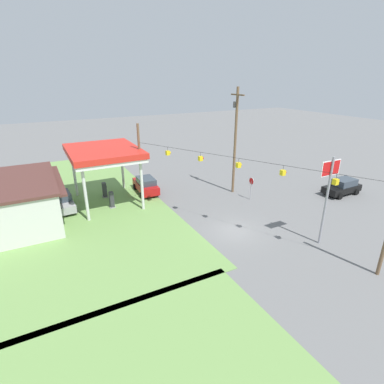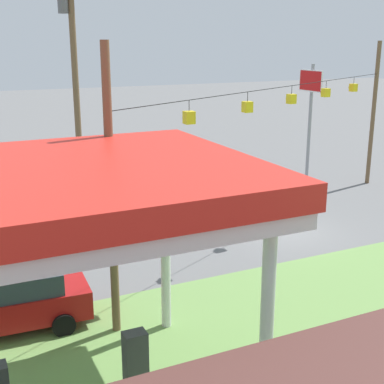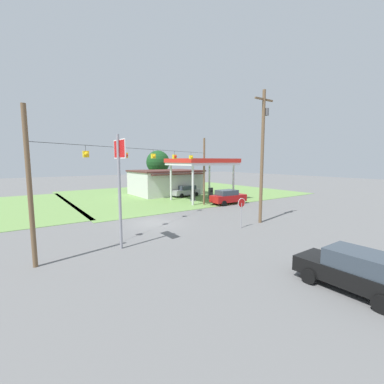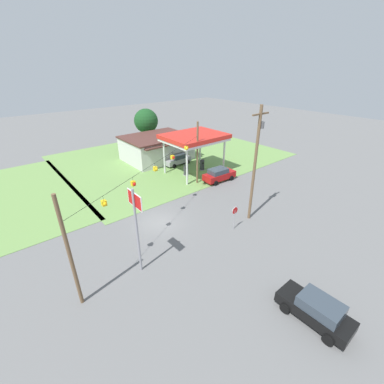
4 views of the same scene
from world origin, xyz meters
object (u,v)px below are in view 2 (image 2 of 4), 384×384
object	(u,v)px
stop_sign_overhead	(310,104)
utility_pole_main	(75,85)
fuel_pump_near	(136,365)
car_on_crossroad	(136,152)
car_at_pumps_front	(10,300)
stop_sign_roadside	(135,176)
gas_station_canopy	(57,193)

from	to	relation	value
stop_sign_overhead	utility_pole_main	world-z (taller)	utility_pole_main
fuel_pump_near	car_on_crossroad	world-z (taller)	car_on_crossroad
fuel_pump_near	car_at_pumps_front	bearing A→B (deg)	-62.61
utility_pole_main	stop_sign_roadside	bearing A→B (deg)	-172.84
stop_sign_roadside	stop_sign_overhead	size ratio (longest dim) A/B	0.35
gas_station_canopy	stop_sign_overhead	xyz separation A→B (m)	(-16.23, -12.90, -0.30)
stop_sign_roadside	utility_pole_main	xyz separation A→B (m)	(2.82, 0.35, 4.57)
car_at_pumps_front	stop_sign_roadside	distance (m)	11.77
stop_sign_roadside	utility_pole_main	bearing A→B (deg)	-172.84
stop_sign_roadside	stop_sign_overhead	xyz separation A→B (m)	(-9.78, 0.84, 3.16)
fuel_pump_near	stop_sign_roadside	size ratio (longest dim) A/B	0.67
car_at_pumps_front	utility_pole_main	distance (m)	11.32
car_at_pumps_front	utility_pole_main	size ratio (longest dim) A/B	0.42
stop_sign_overhead	stop_sign_roadside	bearing A→B (deg)	-4.93
car_on_crossroad	stop_sign_roadside	xyz separation A→B (m)	(3.62, 10.07, 0.90)
fuel_pump_near	utility_pole_main	bearing A→B (deg)	-98.76
car_at_pumps_front	car_on_crossroad	world-z (taller)	car_at_pumps_front
utility_pole_main	car_on_crossroad	bearing A→B (deg)	-121.68
car_at_pumps_front	utility_pole_main	bearing A→B (deg)	-113.04
gas_station_canopy	utility_pole_main	distance (m)	13.91
fuel_pump_near	utility_pole_main	distance (m)	14.65
car_on_crossroad	utility_pole_main	world-z (taller)	utility_pole_main
fuel_pump_near	car_on_crossroad	distance (m)	25.28
gas_station_canopy	stop_sign_roadside	world-z (taller)	gas_station_canopy
car_on_crossroad	fuel_pump_near	bearing A→B (deg)	-19.90
fuel_pump_near	car_at_pumps_front	xyz separation A→B (m)	(2.31, -4.47, 0.15)
car_at_pumps_front	stop_sign_roadside	xyz separation A→B (m)	(-7.19, -9.27, 0.87)
gas_station_canopy	stop_sign_roadside	xyz separation A→B (m)	(-6.45, -13.74, -3.47)
gas_station_canopy	utility_pole_main	size ratio (longest dim) A/B	0.72
stop_sign_roadside	fuel_pump_near	bearing A→B (deg)	-109.55
gas_station_canopy	stop_sign_roadside	bearing A→B (deg)	-115.13
car_at_pumps_front	stop_sign_roadside	bearing A→B (deg)	-124.70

